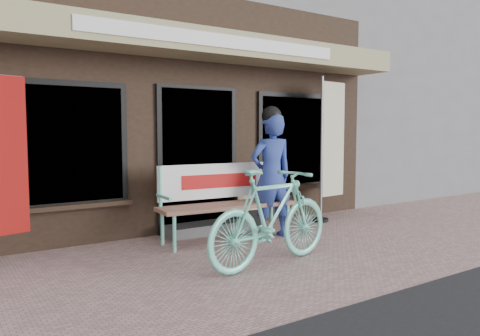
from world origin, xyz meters
TOP-DOWN VIEW (x-y plane):
  - ground at (0.00, 0.00)m, footprint 70.00×70.00m
  - storefront at (0.00, 4.96)m, footprint 7.00×6.77m
  - neighbor_right_near at (8.50, 5.50)m, footprint 10.00×7.00m
  - bench at (0.01, 1.26)m, footprint 1.99×0.65m
  - person at (0.65, 1.00)m, footprint 0.70×0.51m
  - bicycle at (-0.22, -0.14)m, footprint 1.90×0.77m
  - nobori_red at (-2.77, 1.40)m, footprint 0.65×0.30m
  - nobori_cream at (2.28, 1.46)m, footprint 0.72×0.29m
  - menu_stand at (0.76, 1.76)m, footprint 0.45×0.15m

SIDE VIEW (x-z plane):
  - ground at x=0.00m, z-range 0.00..0.00m
  - menu_stand at x=0.76m, z-range 0.01..0.91m
  - bicycle at x=-0.22m, z-range 0.00..1.11m
  - bench at x=0.01m, z-range 0.09..1.15m
  - person at x=0.65m, z-range -0.02..1.86m
  - nobori_red at x=-2.77m, z-range 0.04..2.24m
  - nobori_cream at x=2.28m, z-range 0.04..2.46m
  - neighbor_right_near at x=8.50m, z-range 0.00..5.60m
  - storefront at x=0.00m, z-range -0.01..5.99m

